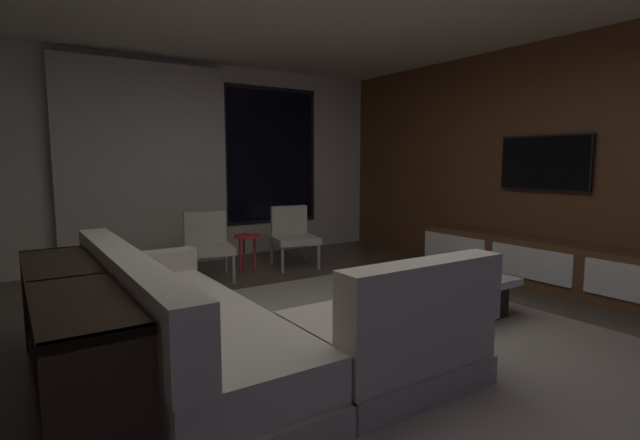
% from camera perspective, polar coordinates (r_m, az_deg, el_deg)
% --- Properties ---
extents(floor, '(9.20, 9.20, 0.00)m').
position_cam_1_polar(floor, '(3.75, 2.70, -14.36)').
color(floor, '#473D33').
extents(back_wall_with_window, '(6.60, 0.30, 2.70)m').
position_cam_1_polar(back_wall_with_window, '(6.74, -16.30, 6.54)').
color(back_wall_with_window, beige).
rests_on(back_wall_with_window, floor).
extents(media_wall, '(0.12, 7.80, 2.70)m').
position_cam_1_polar(media_wall, '(5.85, 27.88, 6.05)').
color(media_wall, brown).
rests_on(media_wall, floor).
extents(area_rug, '(3.20, 3.80, 0.01)m').
position_cam_1_polar(area_rug, '(3.88, 7.89, -13.57)').
color(area_rug, gray).
rests_on(area_rug, floor).
extents(sectional_couch, '(1.98, 2.50, 0.82)m').
position_cam_1_polar(sectional_couch, '(3.17, -10.16, -12.94)').
color(sectional_couch, '#A49C8C').
rests_on(sectional_couch, floor).
extents(coffee_table, '(1.16, 1.16, 0.36)m').
position_cam_1_polar(coffee_table, '(4.46, 12.64, -8.48)').
color(coffee_table, black).
rests_on(coffee_table, floor).
extents(book_stack_on_coffee_table, '(0.28, 0.18, 0.07)m').
position_cam_1_polar(book_stack_on_coffee_table, '(4.52, 11.49, -5.52)').
color(book_stack_on_coffee_table, '#45CB43').
rests_on(book_stack_on_coffee_table, coffee_table).
extents(accent_chair_near_window, '(0.65, 0.66, 0.78)m').
position_cam_1_polar(accent_chair_near_window, '(6.25, -3.30, -1.57)').
color(accent_chair_near_window, '#B2ADA0').
rests_on(accent_chair_near_window, floor).
extents(accent_chair_by_curtain, '(0.65, 0.66, 0.78)m').
position_cam_1_polar(accent_chair_by_curtain, '(5.71, -13.35, -2.57)').
color(accent_chair_by_curtain, '#B2ADA0').
rests_on(accent_chair_by_curtain, floor).
extents(side_stool, '(0.32, 0.32, 0.46)m').
position_cam_1_polar(side_stool, '(6.00, -8.75, -2.59)').
color(side_stool, red).
rests_on(side_stool, floor).
extents(media_console, '(0.46, 3.10, 0.52)m').
position_cam_1_polar(media_console, '(5.73, 25.41, -4.87)').
color(media_console, brown).
rests_on(media_console, floor).
extents(mounted_tv, '(0.05, 1.06, 0.61)m').
position_cam_1_polar(mounted_tv, '(5.88, 25.23, 6.19)').
color(mounted_tv, black).
extents(console_table_behind_couch, '(0.40, 2.10, 0.74)m').
position_cam_1_polar(console_table_behind_couch, '(3.04, -27.63, -12.05)').
color(console_table_behind_couch, black).
rests_on(console_table_behind_couch, floor).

